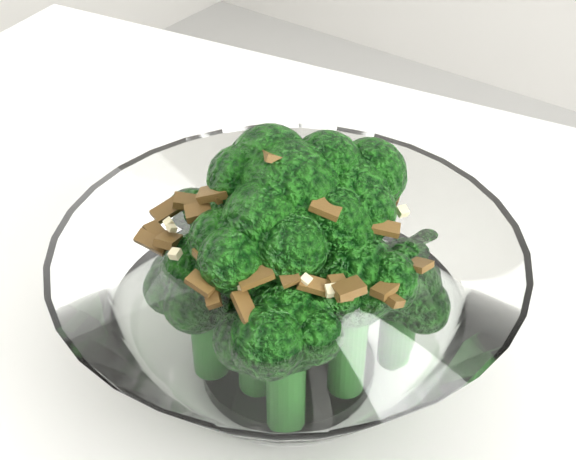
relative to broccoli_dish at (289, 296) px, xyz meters
The scene contains 1 object.
broccoli_dish is the anchor object (origin of this frame).
Camera 1 is at (0.05, -0.29, 1.13)m, focal length 55.00 mm.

